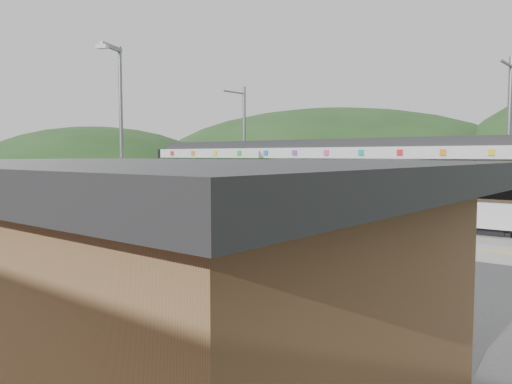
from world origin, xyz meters
The scene contains 9 objects.
ground centered at (0.00, 0.00, 0.00)m, with size 120.00×120.00×0.00m, color #4C4C4F.
hills centered at (6.19, 5.29, 0.00)m, with size 146.00×149.00×26.00m.
platform centered at (0.00, 3.30, 0.15)m, with size 26.00×3.20×0.30m, color #9E9E99.
yellow_line centered at (0.00, 2.00, 0.30)m, with size 26.00×0.10×0.01m, color yellow.
train centered at (0.41, 6.00, 2.06)m, with size 20.44×3.01×3.74m.
catenary_mast_west centered at (-7.00, 8.56, 3.65)m, with size 0.18×1.80×7.00m.
catenary_mast_east centered at (7.00, 8.56, 3.65)m, with size 0.18×1.80×7.00m.
station_shelter centered at (6.00, -9.01, 1.55)m, with size 9.20×6.20×3.00m.
lamp_post centered at (-1.67, -3.80, 3.87)m, with size 0.54×1.19×6.51m.
Camera 1 is at (11.88, -13.40, 3.08)m, focal length 35.00 mm.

